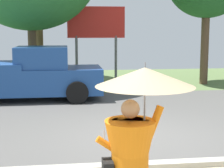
% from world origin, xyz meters
% --- Properties ---
extents(ground_plane, '(40.00, 22.00, 0.20)m').
position_xyz_m(ground_plane, '(0.00, 2.95, -0.05)').
color(ground_plane, '#565451').
extents(monk_pedestrian, '(1.15, 1.15, 2.13)m').
position_xyz_m(monk_pedestrian, '(-0.86, -4.15, 1.17)').
color(monk_pedestrian, orange).
rests_on(monk_pedestrian, ground_plane).
extents(pickup_truck, '(5.20, 2.28, 1.88)m').
position_xyz_m(pickup_truck, '(-2.92, 4.98, 0.87)').
color(pickup_truck, '#1E478C').
rests_on(pickup_truck, ground_plane).
extents(roadside_billboard, '(2.60, 0.12, 3.50)m').
position_xyz_m(roadside_billboard, '(-0.21, 8.44, 2.55)').
color(roadside_billboard, slate).
rests_on(roadside_billboard, ground_plane).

